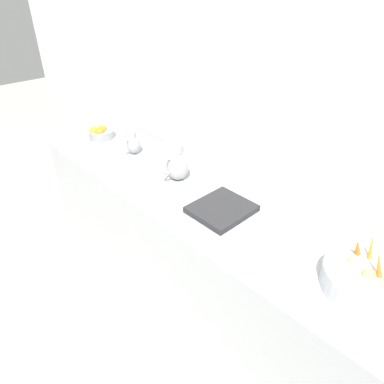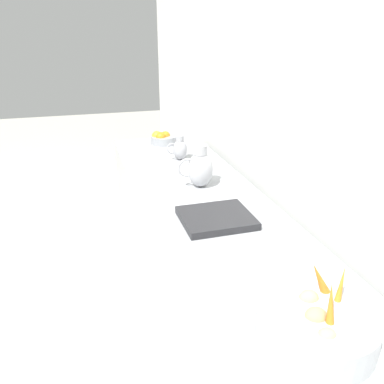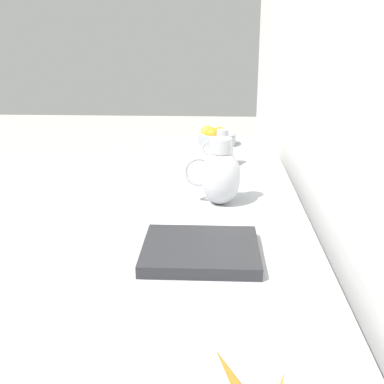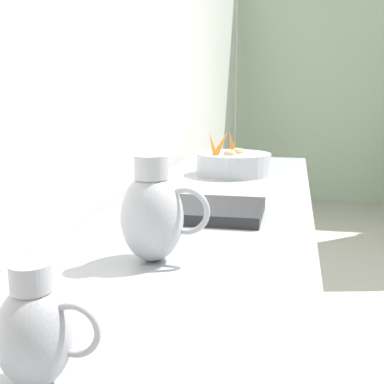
{
  "view_description": "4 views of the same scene",
  "coord_description": "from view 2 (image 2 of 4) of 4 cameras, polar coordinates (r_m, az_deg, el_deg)",
  "views": [
    {
      "loc": [
        -0.21,
        0.99,
        2.06
      ],
      "look_at": [
        -1.41,
        -0.29,
        0.94
      ],
      "focal_mm": 32.49,
      "sensor_mm": 36.0,
      "label": 1
    },
    {
      "loc": [
        -0.88,
        1.5,
        1.75
      ],
      "look_at": [
        -1.32,
        -0.01,
        1.08
      ],
      "focal_mm": 36.36,
      "sensor_mm": 36.0,
      "label": 2
    },
    {
      "loc": [
        -1.51,
        1.25,
        1.53
      ],
      "look_at": [
        -1.43,
        -0.39,
        0.97
      ],
      "focal_mm": 46.95,
      "sensor_mm": 36.0,
      "label": 3
    },
    {
      "loc": [
        -1.21,
        -1.64,
        1.27
      ],
      "look_at": [
        -1.47,
        -0.41,
        1.01
      ],
      "focal_mm": 46.35,
      "sensor_mm": 36.0,
      "label": 4
    }
  ],
  "objects": [
    {
      "name": "metal_pitcher_tall",
      "position": [
        2.28,
        1.18,
        3.52
      ],
      "size": [
        0.21,
        0.15,
        0.25
      ],
      "color": "#A3A3A8",
      "rests_on": "prep_counter"
    },
    {
      "name": "prep_counter",
      "position": [
        2.2,
        3.22,
        -13.64
      ],
      "size": [
        0.7,
        3.14,
        0.87
      ],
      "primitive_type": "cube",
      "color": "#9EA0A5",
      "rests_on": "ground_plane"
    },
    {
      "name": "metal_pitcher_short",
      "position": [
        2.78,
        -1.81,
        6.34
      ],
      "size": [
        0.15,
        0.1,
        0.18
      ],
      "color": "#939399",
      "rests_on": "prep_counter"
    },
    {
      "name": "counter_sink_basin",
      "position": [
        1.9,
        3.58,
        -3.81
      ],
      "size": [
        0.34,
        0.3,
        0.04
      ],
      "primitive_type": "cube",
      "color": "#232326",
      "rests_on": "prep_counter"
    },
    {
      "name": "vegetable_colander",
      "position": [
        1.28,
        17.71,
        -18.07
      ],
      "size": [
        0.36,
        0.36,
        0.23
      ],
      "color": "#ADAFB5",
      "rests_on": "prep_counter"
    },
    {
      "name": "orange_bowl",
      "position": [
        3.19,
        -4.31,
        7.82
      ],
      "size": [
        0.21,
        0.21,
        0.1
      ],
      "color": "gray",
      "rests_on": "prep_counter"
    }
  ]
}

